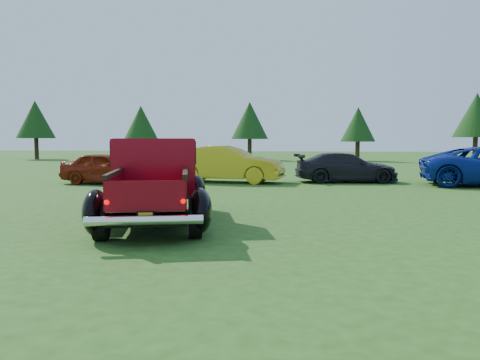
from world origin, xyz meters
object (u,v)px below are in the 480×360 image
Objects in this scene: tree_far_west at (35,120)px; tree_mid_right at (358,125)px; show_car_red at (108,168)px; tree_west at (141,123)px; tree_east at (476,115)px; pickup_truck at (156,182)px; show_car_grey at (346,167)px; show_car_yellow at (228,164)px; tree_mid_left at (250,121)px.

tree_mid_right is at bearing -0.00° from tree_far_west.
tree_west is at bearing 22.95° from show_car_red.
tree_east is (37.00, -0.50, 0.14)m from tree_far_west.
pickup_truck is 11.16m from show_car_grey.
tree_west is 21.81m from show_car_yellow.
pickup_truck is at bearing 145.27° from show_car_grey.
tree_far_west is at bearing 174.29° from tree_west.
pickup_truck is at bearing -143.25° from show_car_red.
tree_west is 1.23× the size of show_car_red.
tree_east reaches higher than tree_far_west.
show_car_grey is (9.53, 1.94, -0.03)m from show_car_red.
tree_west is 9.22m from tree_mid_left.
pickup_truck is (0.89, -30.42, -2.53)m from tree_mid_left.
tree_far_west is at bearing 180.00° from tree_mid_right.
show_car_red is (-4.39, 7.97, -0.22)m from pickup_truck.
tree_far_west is at bearing -176.99° from tree_mid_left.
tree_mid_right is 30.59m from pickup_truck.
pickup_truck reaches higher than show_car_grey.
tree_mid_right is at bearing 176.82° from tree_east.
tree_far_west reaches higher than show_car_yellow.
tree_far_west reaches higher than show_car_grey.
tree_far_west is 0.96× the size of tree_east.
tree_mid_right is 24.94m from show_car_red.
pickup_truck is at bearing -88.33° from tree_mid_left.
show_car_grey is at bearing -122.21° from tree_east.
tree_mid_left is at bearing 9.05° from show_car_grey.
pickup_truck is at bearing -70.81° from tree_west.
show_car_red is at bearing 105.67° from pickup_truck.
tree_west is 0.92× the size of tree_mid_left.
tree_east reaches higher than pickup_truck.
tree_mid_left is 0.97× the size of pickup_truck.
tree_far_west is at bearing 43.75° from show_car_red.
tree_mid_left is 9.06m from tree_mid_right.
tree_west reaches higher than pickup_truck.
tree_mid_left is 1.09× the size of show_car_yellow.
tree_east is at bearing -32.42° from show_car_yellow.
tree_east is 30.17m from show_car_red.
tree_far_west is at bearing 110.88° from pickup_truck.
show_car_red is 4.82m from show_car_yellow.
tree_mid_right is 1.18× the size of show_car_red.
tree_far_west is at bearing 179.23° from tree_east.
tree_mid_left is 1.14× the size of tree_mid_right.
tree_mid_right reaches higher than show_car_grey.
show_car_grey is at bearing -37.94° from tree_far_west.
tree_mid_left is (19.00, 1.00, -0.14)m from tree_far_west.
tree_east reaches higher than show_car_grey.
show_car_yellow reaches higher than show_car_red.
tree_mid_left is 18.06m from tree_east.
tree_west reaches higher than tree_mid_right.
tree_far_west is at bearing 53.16° from show_car_yellow.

